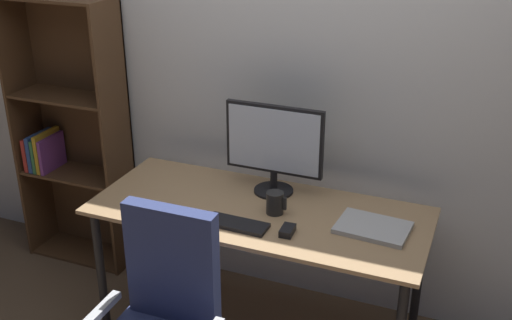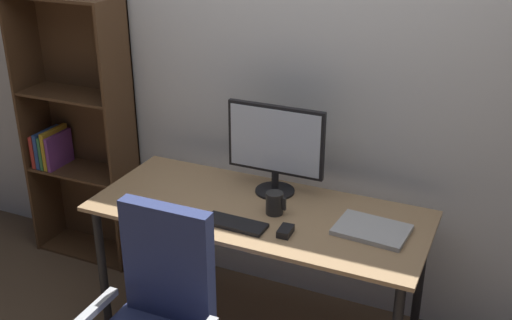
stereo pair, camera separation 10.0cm
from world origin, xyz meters
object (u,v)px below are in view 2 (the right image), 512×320
object	(u,v)px
keyboard	(236,224)
coffee_mug	(275,203)
monitor	(275,144)
mouse	(285,231)
desk	(259,224)
bookshelf	(79,133)
laptop	(372,230)

from	to	relation	value
keyboard	coffee_mug	distance (m)	0.22
monitor	mouse	bearing A→B (deg)	-60.70
desk	keyboard	size ratio (longest dim) A/B	5.60
desk	bookshelf	size ratio (longest dim) A/B	1.00
desk	mouse	size ratio (longest dim) A/B	16.90
keyboard	coffee_mug	bearing A→B (deg)	58.02
desk	bookshelf	world-z (taller)	bookshelf
keyboard	laptop	xyz separation A→B (m)	(0.58, 0.20, 0.00)
coffee_mug	bookshelf	size ratio (longest dim) A/B	0.07
monitor	mouse	world-z (taller)	monitor
desk	monitor	size ratio (longest dim) A/B	3.25
keyboard	desk	bearing A→B (deg)	81.20
monitor	mouse	distance (m)	0.49
mouse	coffee_mug	world-z (taller)	coffee_mug
desk	bookshelf	xyz separation A→B (m)	(-1.34, 0.34, 0.14)
keyboard	bookshelf	world-z (taller)	bookshelf
monitor	bookshelf	size ratio (longest dim) A/B	0.31
laptop	bookshelf	xyz separation A→B (m)	(-1.89, 0.33, 0.04)
coffee_mug	laptop	size ratio (longest dim) A/B	0.34
monitor	keyboard	xyz separation A→B (m)	(-0.03, -0.39, -0.25)
mouse	laptop	world-z (taller)	mouse
coffee_mug	laptop	world-z (taller)	coffee_mug
laptop	monitor	bearing A→B (deg)	165.53
laptop	bookshelf	world-z (taller)	bookshelf
keyboard	mouse	xyz separation A→B (m)	(0.24, 0.02, 0.01)
coffee_mug	keyboard	bearing A→B (deg)	-123.24
monitor	keyboard	world-z (taller)	monitor
monitor	keyboard	distance (m)	0.46
mouse	laptop	distance (m)	0.39
monitor	desk	bearing A→B (deg)	-89.63
laptop	bookshelf	bearing A→B (deg)	174.50
laptop	mouse	bearing A→B (deg)	-148.48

